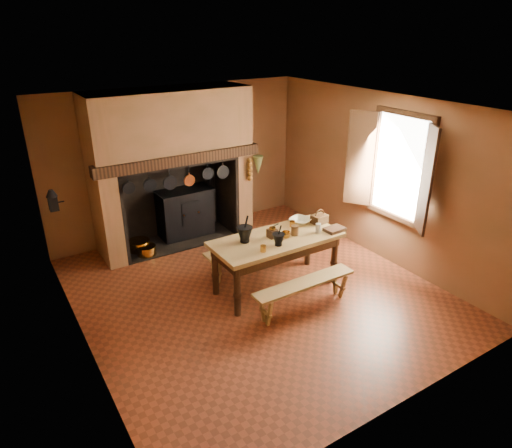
{
  "coord_description": "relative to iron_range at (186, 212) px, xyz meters",
  "views": [
    {
      "loc": [
        -3.2,
        -5.09,
        3.79
      ],
      "look_at": [
        0.2,
        0.3,
        0.98
      ],
      "focal_mm": 32.0,
      "sensor_mm": 36.0,
      "label": 1
    }
  ],
  "objects": [
    {
      "name": "floor",
      "position": [
        0.04,
        -2.45,
        -0.48
      ],
      "size": [
        5.5,
        5.5,
        0.0
      ],
      "primitive_type": "plane",
      "color": "brown",
      "rests_on": "ground"
    },
    {
      "name": "ceiling",
      "position": [
        0.04,
        -2.45,
        2.32
      ],
      "size": [
        5.5,
        5.5,
        0.0
      ],
      "primitive_type": "plane",
      "rotation": [
        3.14,
        0.0,
        0.0
      ],
      "color": "silver",
      "rests_on": "back_wall"
    },
    {
      "name": "back_wall",
      "position": [
        0.04,
        0.3,
        0.92
      ],
      "size": [
        5.0,
        0.02,
        2.8
      ],
      "primitive_type": "cube",
      "color": "brown",
      "rests_on": "floor"
    },
    {
      "name": "wall_left",
      "position": [
        -2.46,
        -2.45,
        0.92
      ],
      "size": [
        0.02,
        5.5,
        2.8
      ],
      "primitive_type": "cube",
      "color": "brown",
      "rests_on": "floor"
    },
    {
      "name": "wall_right",
      "position": [
        2.54,
        -2.45,
        0.92
      ],
      "size": [
        0.02,
        5.5,
        2.8
      ],
      "primitive_type": "cube",
      "color": "brown",
      "rests_on": "floor"
    },
    {
      "name": "wall_front",
      "position": [
        0.04,
        -5.2,
        0.92
      ],
      "size": [
        5.0,
        0.02,
        2.8
      ],
      "primitive_type": "cube",
      "color": "brown",
      "rests_on": "floor"
    },
    {
      "name": "chimney_breast",
      "position": [
        -0.26,
        -0.14,
        1.33
      ],
      "size": [
        2.95,
        0.96,
        2.8
      ],
      "color": "brown",
      "rests_on": "floor"
    },
    {
      "name": "iron_range",
      "position": [
        0.0,
        0.0,
        0.0
      ],
      "size": [
        1.12,
        0.55,
        1.6
      ],
      "color": "black",
      "rests_on": "floor"
    },
    {
      "name": "hearth_pans",
      "position": [
        -1.01,
        -0.23,
        -0.39
      ],
      "size": [
        0.51,
        0.62,
        0.2
      ],
      "color": "#B37B29",
      "rests_on": "floor"
    },
    {
      "name": "hanging_pans",
      "position": [
        -0.3,
        -0.64,
        0.88
      ],
      "size": [
        1.92,
        0.29,
        0.27
      ],
      "color": "black",
      "rests_on": "chimney_breast"
    },
    {
      "name": "onion_string",
      "position": [
        1.04,
        -0.66,
        0.85
      ],
      "size": [
        0.12,
        0.1,
        0.46
      ],
      "primitive_type": null,
      "color": "#97601C",
      "rests_on": "chimney_breast"
    },
    {
      "name": "herb_bunch",
      "position": [
        1.22,
        -0.66,
        0.9
      ],
      "size": [
        0.2,
        0.2,
        0.35
      ],
      "primitive_type": "cone",
      "rotation": [
        3.14,
        0.0,
        0.0
      ],
      "color": "#606630",
      "rests_on": "chimney_breast"
    },
    {
      "name": "window",
      "position": [
        2.39,
        -2.85,
        1.22
      ],
      "size": [
        0.39,
        1.75,
        1.76
      ],
      "color": "white",
      "rests_on": "wall_right"
    },
    {
      "name": "wall_coffee_mill",
      "position": [
        -2.38,
        -0.9,
        1.03
      ],
      "size": [
        0.23,
        0.16,
        0.31
      ],
      "color": "black",
      "rests_on": "wall_left"
    },
    {
      "name": "work_table",
      "position": [
        0.38,
        -2.5,
        0.24
      ],
      "size": [
        1.98,
        0.88,
        0.86
      ],
      "color": "tan",
      "rests_on": "floor"
    },
    {
      "name": "bench_front",
      "position": [
        0.38,
        -3.21,
        -0.14
      ],
      "size": [
        1.61,
        0.28,
        0.45
      ],
      "color": "tan",
      "rests_on": "floor"
    },
    {
      "name": "bench_back",
      "position": [
        0.38,
        -1.85,
        -0.12
      ],
      "size": [
        1.72,
        0.3,
        0.48
      ],
      "color": "tan",
      "rests_on": "floor"
    },
    {
      "name": "mortar_large",
      "position": [
        -0.1,
        -2.37,
        0.51
      ],
      "size": [
        0.24,
        0.24,
        0.4
      ],
      "rotation": [
        0.0,
        0.0,
        0.23
      ],
      "color": "black",
      "rests_on": "work_table"
    },
    {
      "name": "mortar_small",
      "position": [
        0.25,
        -2.73,
        0.47
      ],
      "size": [
        0.18,
        0.18,
        0.3
      ],
      "rotation": [
        0.0,
        0.0,
        0.23
      ],
      "color": "black",
      "rests_on": "work_table"
    },
    {
      "name": "coffee_grinder",
      "position": [
        0.33,
        -2.46,
        0.45
      ],
      "size": [
        0.18,
        0.14,
        0.2
      ],
      "rotation": [
        0.0,
        0.0,
        0.05
      ],
      "color": "#321E0F",
      "rests_on": "work_table"
    },
    {
      "name": "brass_mug_a",
      "position": [
        -0.04,
        -2.78,
        0.42
      ],
      "size": [
        0.09,
        0.09,
        0.09
      ],
      "primitive_type": "cylinder",
      "rotation": [
        0.0,
        0.0,
        -0.08
      ],
      "color": "#B37B29",
      "rests_on": "work_table"
    },
    {
      "name": "brass_mug_b",
      "position": [
        0.81,
        -2.31,
        0.42
      ],
      "size": [
        0.1,
        0.1,
        0.1
      ],
      "primitive_type": "cylinder",
      "rotation": [
        0.0,
        0.0,
        -0.21
      ],
      "color": "#B37B29",
      "rests_on": "work_table"
    },
    {
      "name": "mixing_bowl",
      "position": [
        1.0,
        -2.27,
        0.41
      ],
      "size": [
        0.43,
        0.43,
        0.08
      ],
      "primitive_type": "imported",
      "rotation": [
        0.0,
        0.0,
        0.38
      ],
      "color": "beige",
      "rests_on": "work_table"
    },
    {
      "name": "stoneware_crock",
      "position": [
        0.66,
        -2.57,
        0.45
      ],
      "size": [
        0.13,
        0.13,
        0.15
      ],
      "primitive_type": "cylinder",
      "rotation": [
        0.0,
        0.0,
        -0.07
      ],
      "color": "brown",
      "rests_on": "work_table"
    },
    {
      "name": "glass_jar",
      "position": [
        1.02,
        -2.69,
        0.44
      ],
      "size": [
        0.1,
        0.1,
        0.14
      ],
      "primitive_type": "cylinder",
      "rotation": [
        0.0,
        0.0,
        0.21
      ],
      "color": "beige",
      "rests_on": "work_table"
    },
    {
      "name": "wicker_basket",
      "position": [
        1.27,
        -2.41,
        0.45
      ],
      "size": [
        0.26,
        0.2,
        0.23
      ],
      "rotation": [
        0.0,
        0.0,
        0.11
      ],
      "color": "#4F3417",
      "rests_on": "work_table"
    },
    {
      "name": "wooden_tray",
      "position": [
        1.27,
        -2.78,
        0.4
      ],
      "size": [
        0.32,
        0.23,
        0.05
      ],
      "primitive_type": "cube",
      "rotation": [
        0.0,
        0.0,
        0.05
      ],
      "color": "#321E0F",
      "rests_on": "work_table"
    },
    {
      "name": "brass_cup",
      "position": [
        0.49,
        -2.58,
        0.42
      ],
      "size": [
        0.15,
        0.15,
        0.1
      ],
      "primitive_type": "imported",
      "rotation": [
        0.0,
        0.0,
        -0.19
      ],
      "color": "#B37B29",
      "rests_on": "work_table"
    }
  ]
}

